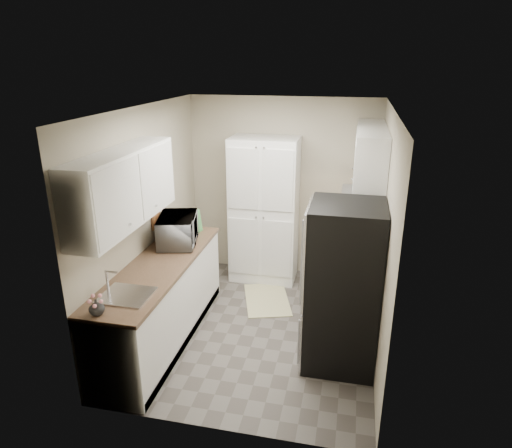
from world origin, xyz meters
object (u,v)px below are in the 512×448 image
Objects in this scene: electric_range at (347,284)px; refrigerator at (343,287)px; toaster_oven at (357,220)px; microwave at (178,230)px; wine_bottle at (176,225)px; pantry_cabinet at (264,211)px.

refrigerator is at bearing -92.48° from electric_range.
toaster_oven is at bearing 86.19° from refrigerator.
microwave is 0.23m from wine_bottle.
wine_bottle is (-0.11, 0.21, -0.02)m from microwave.
toaster_oven is (2.03, 0.99, -0.07)m from microwave.
pantry_cabinet reaches higher than microwave.
pantry_cabinet is 1.42m from microwave.
electric_range is 0.92m from toaster_oven.
electric_range is 0.88m from refrigerator.
toaster_oven is (2.14, 0.78, -0.04)m from wine_bottle.
pantry_cabinet is 5.56× the size of toaster_oven.
wine_bottle is 0.83× the size of toaster_oven.
electric_range is at bearing 1.23° from wine_bottle.
microwave is at bearing -174.84° from toaster_oven.
toaster_oven is at bearing -78.03° from microwave.
wine_bottle is at bearing -132.75° from pantry_cabinet.
wine_bottle reaches higher than toaster_oven.
microwave reaches higher than electric_range.
toaster_oven is at bearing 84.74° from electric_range.
refrigerator is 4.73× the size of toaster_oven.
pantry_cabinet is 1.18× the size of refrigerator.
microwave is at bearing -62.44° from wine_bottle.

